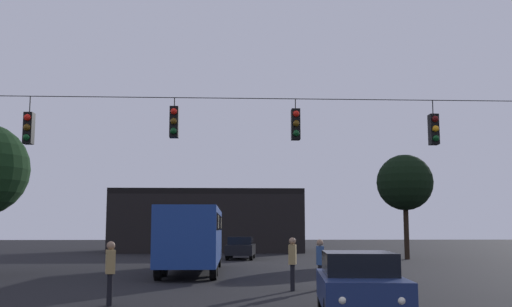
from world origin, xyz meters
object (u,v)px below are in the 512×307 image
(pedestrian_crossing_left, at_px, (292,260))
(pedestrian_crossing_center, at_px, (110,269))
(city_bus, at_px, (193,233))
(tree_left_silhouette, at_px, (405,183))
(car_far_left, at_px, (241,248))
(pedestrian_crossing_right, at_px, (320,261))
(car_near_right, at_px, (359,284))

(pedestrian_crossing_left, bearing_deg, pedestrian_crossing_center, -145.92)
(pedestrian_crossing_left, relative_size, pedestrian_crossing_center, 1.03)
(city_bus, height_order, tree_left_silhouette, tree_left_silhouette)
(pedestrian_crossing_center, bearing_deg, city_bus, 82.81)
(city_bus, relative_size, car_far_left, 2.47)
(pedestrian_crossing_right, xyz_separation_m, tree_left_silhouette, (9.08, 20.11, 4.27))
(pedestrian_crossing_right, bearing_deg, pedestrian_crossing_center, -148.60)
(pedestrian_crossing_center, distance_m, pedestrian_crossing_right, 7.42)
(car_near_right, xyz_separation_m, tree_left_silhouette, (9.17, 26.57, 4.43))
(pedestrian_crossing_center, relative_size, tree_left_silhouette, 0.24)
(car_far_left, bearing_deg, tree_left_silhouette, -2.79)
(car_near_right, distance_m, tree_left_silhouette, 28.46)
(pedestrian_crossing_left, relative_size, tree_left_silhouette, 0.25)
(city_bus, xyz_separation_m, pedestrian_crossing_center, (-1.53, -12.14, -0.89))
(pedestrian_crossing_center, relative_size, pedestrian_crossing_right, 1.01)
(pedestrian_crossing_right, bearing_deg, car_far_left, 96.24)
(city_bus, height_order, pedestrian_crossing_left, city_bus)
(city_bus, bearing_deg, pedestrian_crossing_center, -97.19)
(car_near_right, bearing_deg, pedestrian_crossing_right, 89.19)
(car_near_right, relative_size, car_far_left, 1.00)
(pedestrian_crossing_right, height_order, tree_left_silhouette, tree_left_silhouette)
(pedestrian_crossing_center, bearing_deg, pedestrian_crossing_left, 34.08)
(city_bus, xyz_separation_m, pedestrian_crossing_left, (3.83, -8.51, -0.86))
(car_near_right, relative_size, pedestrian_crossing_center, 2.60)
(pedestrian_crossing_center, bearing_deg, car_near_right, -22.57)
(car_far_left, xyz_separation_m, pedestrian_crossing_right, (2.26, -20.67, 0.17))
(car_far_left, bearing_deg, city_bus, -101.61)
(city_bus, relative_size, pedestrian_crossing_center, 6.40)
(car_near_right, height_order, car_far_left, same)
(city_bus, height_order, car_far_left, city_bus)
(car_near_right, relative_size, pedestrian_crossing_right, 2.63)
(car_near_right, height_order, pedestrian_crossing_right, pedestrian_crossing_right)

